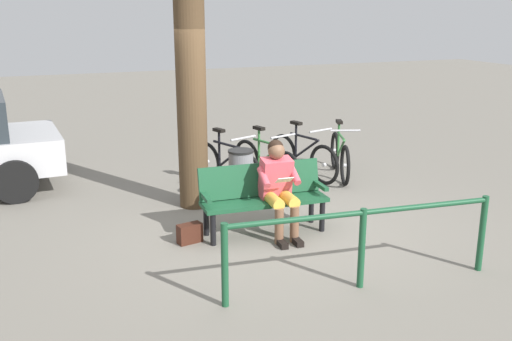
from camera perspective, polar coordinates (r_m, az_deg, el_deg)
The scene contains 11 objects.
ground_plane at distance 7.67m, azimuth 1.90°, elevation -5.53°, with size 40.00×40.00×0.00m, color slate.
bench at distance 7.36m, azimuth 0.66°, elevation -2.25°, with size 1.62×0.56×0.87m.
person_reading at distance 7.21m, azimuth 2.22°, elevation -1.32°, with size 0.50×0.78×1.20m.
handbag at distance 7.17m, azimuth -6.52°, elevation -6.14°, with size 0.30×0.14×0.24m, color #3F1E14.
tree_trunk at distance 8.13m, azimuth -6.38°, elevation 8.06°, with size 0.42×0.42×3.42m, color #4C3823.
litter_bin at distance 8.39m, azimuth -1.48°, elevation -0.68°, with size 0.37×0.37×0.82m.
bicycle_orange at distance 9.92m, azimuth 8.22°, elevation 1.43°, with size 0.68×1.60×0.94m.
bicycle_black at distance 9.78m, azimuth 4.61°, elevation 1.34°, with size 0.61×1.63×0.94m.
bicycle_blue at distance 9.33m, azimuth 0.98°, elevation 0.69°, with size 0.62×1.63×0.94m.
bicycle_red at distance 9.19m, azimuth -2.90°, elevation 0.44°, with size 0.69×1.60×0.94m.
railing_fence at distance 5.96m, azimuth 10.40°, elevation -6.11°, with size 2.90×0.33×0.85m.
Camera 1 is at (2.87, 6.55, 2.77)m, focal length 40.80 mm.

